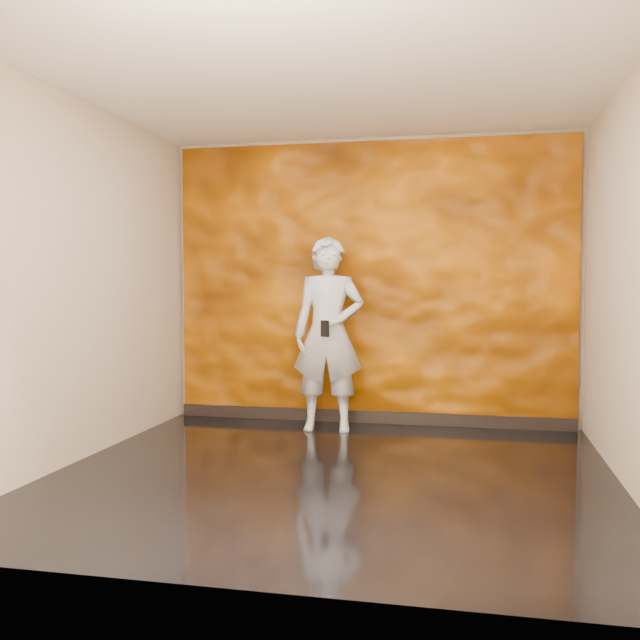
{
  "coord_description": "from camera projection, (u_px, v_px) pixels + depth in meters",
  "views": [
    {
      "loc": [
        0.98,
        -4.99,
        1.38
      ],
      "look_at": [
        -0.36,
        1.24,
        1.05
      ],
      "focal_mm": 40.0,
      "sensor_mm": 36.0,
      "label": 1
    }
  ],
  "objects": [
    {
      "name": "room",
      "position": [
        332.0,
        280.0,
        5.08
      ],
      "size": [
        4.02,
        4.02,
        2.81
      ],
      "color": "black",
      "rests_on": "ground"
    },
    {
      "name": "feature_wall",
      "position": [
        371.0,
        283.0,
        6.99
      ],
      "size": [
        3.9,
        0.06,
        2.75
      ],
      "primitive_type": "cube",
      "color": "#D97001",
      "rests_on": "ground"
    },
    {
      "name": "baseboard",
      "position": [
        370.0,
        417.0,
        7.02
      ],
      "size": [
        3.9,
        0.04,
        0.12
      ],
      "primitive_type": "cube",
      "color": "black",
      "rests_on": "ground"
    },
    {
      "name": "man",
      "position": [
        328.0,
        334.0,
        6.64
      ],
      "size": [
        0.69,
        0.49,
        1.81
      ],
      "primitive_type": "imported",
      "rotation": [
        0.0,
        0.0,
        0.09
      ],
      "color": "#979BA5",
      "rests_on": "ground"
    },
    {
      "name": "phone",
      "position": [
        325.0,
        329.0,
        6.39
      ],
      "size": [
        0.08,
        0.03,
        0.15
      ],
      "primitive_type": "cube",
      "rotation": [
        0.0,
        0.0,
        -0.22
      ],
      "color": "black",
      "rests_on": "man"
    }
  ]
}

